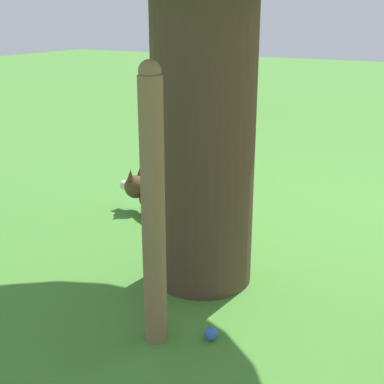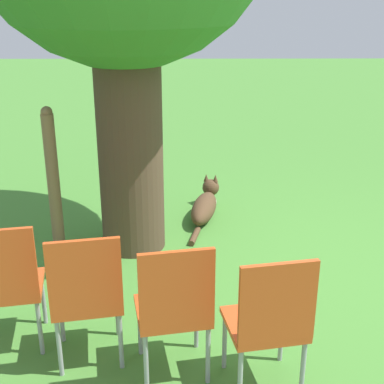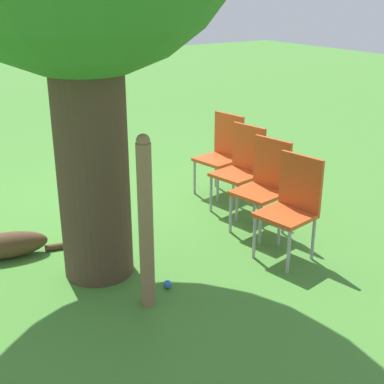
{
  "view_description": "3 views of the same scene",
  "coord_description": "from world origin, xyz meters",
  "views": [
    {
      "loc": [
        -0.97,
        3.61,
        1.55
      ],
      "look_at": [
        0.88,
        0.27,
        0.26
      ],
      "focal_mm": 50.0,
      "sensor_mm": 36.0,
      "label": 1
    },
    {
      "loc": [
        -4.2,
        0.49,
        2.29
      ],
      "look_at": [
        1.1,
        0.44,
        0.27
      ],
      "focal_mm": 50.0,
      "sensor_mm": 36.0,
      "label": 2
    },
    {
      "loc": [
        1.95,
        4.87,
        2.3
      ],
      "look_at": [
        -0.55,
        0.99,
        0.53
      ],
      "focal_mm": 50.0,
      "sensor_mm": 36.0,
      "label": 3
    }
  ],
  "objects": [
    {
      "name": "fence_post",
      "position": [
        0.3,
        1.69,
        0.69
      ],
      "size": [
        0.11,
        0.11,
        1.36
      ],
      "color": "#846647",
      "rests_on": "ground_plane"
    },
    {
      "name": "ground_plane",
      "position": [
        0.0,
        0.0,
        0.0
      ],
      "size": [
        30.0,
        30.0,
        0.0
      ],
      "primitive_type": "plane",
      "color": "#478433"
    },
    {
      "name": "tennis_ball",
      "position": [
        0.06,
        1.57,
        0.03
      ],
      "size": [
        0.07,
        0.07,
        0.07
      ],
      "color": "blue",
      "rests_on": "ground_plane"
    },
    {
      "name": "dog",
      "position": [
        1.09,
        0.3,
        0.13
      ],
      "size": [
        1.24,
        0.39,
        0.36
      ],
      "rotation": [
        0.0,
        0.0,
        6.07
      ],
      "color": "#513823",
      "rests_on": "ground_plane"
    }
  ]
}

